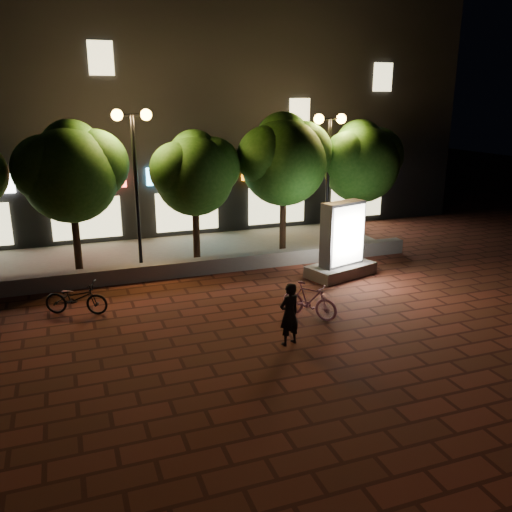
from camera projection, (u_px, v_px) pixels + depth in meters
name	position (u px, v px, depth m)	size (l,w,h in m)	color
ground	(229.00, 320.00, 13.90)	(80.00, 80.00, 0.00)	#57241B
retaining_wall	(193.00, 267.00, 17.44)	(16.00, 0.45, 0.50)	slate
sidewalk	(177.00, 253.00, 19.75)	(16.00, 5.00, 0.08)	slate
building_block	(143.00, 112.00, 24.20)	(28.00, 8.12, 11.30)	black
tree_left	(71.00, 169.00, 16.72)	(3.60, 3.00, 4.89)	black
tree_mid	(195.00, 171.00, 18.10)	(3.24, 2.70, 4.50)	black
tree_right	(285.00, 157.00, 19.09)	(3.72, 3.10, 5.07)	black
tree_far_right	(362.00, 159.00, 20.20)	(3.48, 2.90, 4.76)	black
street_lamp_left	(134.00, 149.00, 16.96)	(1.26, 0.36, 5.18)	black
street_lamp_right	(329.00, 147.00, 19.30)	(1.26, 0.36, 4.98)	black
ad_kiosk	(342.00, 246.00, 17.13)	(2.49, 1.73, 2.45)	slate
scooter_pink	(309.00, 300.00, 13.93)	(0.45, 1.58, 0.95)	#BD78AB
rider	(289.00, 314.00, 12.30)	(0.55, 0.36, 1.51)	black
scooter_parked	(76.00, 298.00, 14.16)	(0.59, 1.69, 0.89)	black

